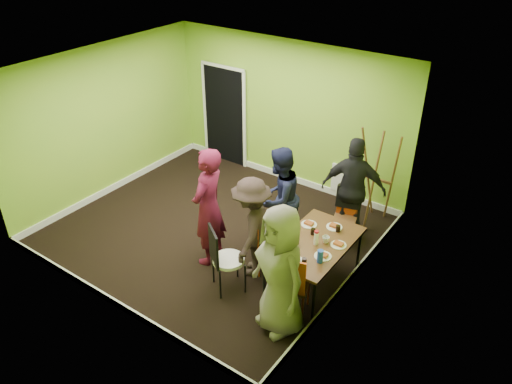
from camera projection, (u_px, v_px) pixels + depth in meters
ground at (215, 230)px, 8.57m from camera, size 5.00×5.00×0.00m
room_walls at (213, 178)px, 8.11m from camera, size 5.04×4.54×2.82m
dining_table at (315, 245)px, 7.03m from camera, size 0.90×1.50×0.75m
chair_left_far at (285, 226)px, 7.83m from camera, size 0.44×0.44×0.86m
chair_left_near at (268, 246)px, 7.37m from camera, size 0.44×0.44×0.87m
chair_back_end at (347, 203)px, 8.09m from camera, size 0.48×0.53×0.93m
chair_front_end at (292, 282)px, 6.55m from camera, size 0.52×0.52×1.01m
chair_bentwood at (223, 256)px, 7.00m from camera, size 0.57×0.57×1.06m
easel at (378, 178)px, 8.37m from camera, size 0.70×0.66×1.75m
plate_near_left at (309, 224)px, 7.38m from camera, size 0.24×0.24×0.01m
plate_near_right at (283, 249)px, 6.87m from camera, size 0.23×0.23×0.01m
plate_far_back at (334, 227)px, 7.32m from camera, size 0.24×0.24×0.01m
plate_far_front at (294, 261)px, 6.63m from camera, size 0.25×0.25×0.01m
plate_wall_back at (338, 245)px, 6.94m from camera, size 0.22×0.22×0.01m
plate_wall_front at (323, 256)px, 6.72m from camera, size 0.24×0.24×0.01m
thermos at (316, 238)px, 6.92m from camera, size 0.06×0.06×0.19m
blue_bottle at (320, 256)px, 6.58m from camera, size 0.08×0.08×0.19m
orange_bottle at (312, 232)px, 7.15m from camera, size 0.04×0.04×0.08m
glass_mid at (313, 231)px, 7.15m from camera, size 0.07×0.07×0.09m
glass_back at (338, 229)px, 7.21m from camera, size 0.07×0.07×0.10m
glass_front at (304, 261)px, 6.58m from camera, size 0.07×0.07×0.09m
cup_a at (293, 241)px, 6.93m from camera, size 0.14×0.14×0.11m
cup_b at (326, 240)px, 6.98m from camera, size 0.10×0.10×0.10m
person_standing at (208, 207)px, 7.42m from camera, size 0.58×0.77×1.90m
person_left_far at (279, 198)px, 7.85m from camera, size 0.67×0.85×1.70m
person_left_near at (252, 227)px, 7.24m from camera, size 0.93×1.17×1.59m
person_back_end at (353, 189)px, 8.02m from camera, size 1.12×0.72×1.77m
person_front_end at (280, 271)px, 6.21m from camera, size 1.05×0.89×1.84m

